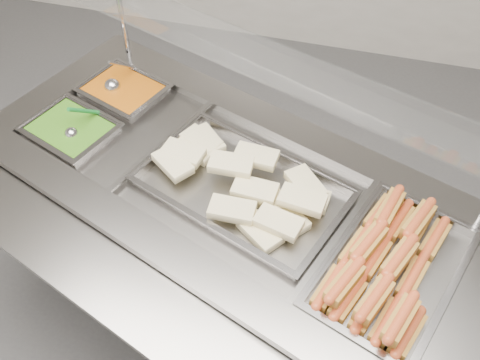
% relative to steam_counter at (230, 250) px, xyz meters
% --- Properties ---
extents(steam_counter, '(1.87, 1.31, 0.82)m').
position_rel_steam_counter_xyz_m(steam_counter, '(0.00, 0.00, 0.00)').
color(steam_counter, slate).
rests_on(steam_counter, ground).
extents(tray_rail, '(1.62, 0.86, 0.05)m').
position_rel_steam_counter_xyz_m(tray_rail, '(-0.16, -0.44, 0.37)').
color(tray_rail, gray).
rests_on(tray_rail, steam_counter).
extents(sneeze_guard, '(1.50, 0.77, 0.40)m').
position_rel_steam_counter_xyz_m(sneeze_guard, '(0.07, 0.19, 0.74)').
color(sneeze_guard, '#BBBBBF').
rests_on(sneeze_guard, steam_counter).
extents(pan_hotdogs, '(0.47, 0.58, 0.09)m').
position_rel_steam_counter_xyz_m(pan_hotdogs, '(0.53, -0.20, 0.37)').
color(pan_hotdogs, gray).
rests_on(pan_hotdogs, steam_counter).
extents(pan_wraps, '(0.71, 0.56, 0.06)m').
position_rel_steam_counter_xyz_m(pan_wraps, '(0.05, -0.02, 0.39)').
color(pan_wraps, gray).
rests_on(pan_wraps, steam_counter).
extents(pan_beans, '(0.33, 0.30, 0.09)m').
position_rel_steam_counter_xyz_m(pan_beans, '(-0.51, 0.33, 0.37)').
color(pan_beans, gray).
rests_on(pan_beans, steam_counter).
extents(pan_peas, '(0.33, 0.30, 0.09)m').
position_rel_steam_counter_xyz_m(pan_peas, '(-0.60, 0.08, 0.37)').
color(pan_peas, gray).
rests_on(pan_peas, steam_counter).
extents(hotdogs_in_buns, '(0.36, 0.53, 0.11)m').
position_rel_steam_counter_xyz_m(hotdogs_in_buns, '(0.51, -0.20, 0.42)').
color(hotdogs_in_buns, '#93631E').
rests_on(hotdogs_in_buns, pan_hotdogs).
extents(tortilla_wraps, '(0.59, 0.47, 0.09)m').
position_rel_steam_counter_xyz_m(tortilla_wraps, '(0.05, -0.00, 0.42)').
color(tortilla_wraps, beige).
rests_on(tortilla_wraps, pan_wraps).
extents(ladle, '(0.09, 0.17, 0.14)m').
position_rel_steam_counter_xyz_m(ladle, '(-0.54, 0.33, 0.42)').
color(ladle, '#BCBDC2').
rests_on(ladle, pan_beans).
extents(serving_spoon, '(0.08, 0.15, 0.13)m').
position_rel_steam_counter_xyz_m(serving_spoon, '(-0.57, 0.07, 0.42)').
color(serving_spoon, '#BCBDC2').
rests_on(serving_spoon, pan_peas).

